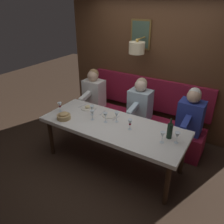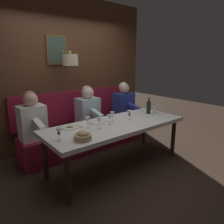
{
  "view_description": "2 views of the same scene",
  "coord_description": "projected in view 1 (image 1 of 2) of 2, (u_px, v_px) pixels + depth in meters",
  "views": [
    {
      "loc": [
        -2.54,
        -1.56,
        2.48
      ],
      "look_at": [
        0.05,
        0.05,
        0.92
      ],
      "focal_mm": 35.84,
      "sensor_mm": 36.0,
      "label": 1
    },
    {
      "loc": [
        -2.35,
        1.99,
        1.7
      ],
      "look_at": [
        0.05,
        0.05,
        0.92
      ],
      "focal_mm": 33.12,
      "sensor_mm": 36.0,
      "label": 2
    }
  ],
  "objects": [
    {
      "name": "wine_glass_7",
      "position": [
        130.0,
        122.0,
        3.27
      ],
      "size": [
        0.07,
        0.07,
        0.16
      ],
      "color": "silver",
      "rests_on": "dining_table"
    },
    {
      "name": "back_wall_panel",
      "position": [
        153.0,
        63.0,
        4.27
      ],
      "size": [
        0.59,
        3.67,
        2.9
      ],
      "color": "#51331E",
      "rests_on": "ground_plane"
    },
    {
      "name": "diner_middle",
      "position": [
        94.0,
        90.0,
        4.55
      ],
      "size": [
        0.6,
        0.4,
        0.79
      ],
      "color": "white",
      "rests_on": "banquette_bench"
    },
    {
      "name": "bread_bowl",
      "position": [
        64.0,
        116.0,
        3.58
      ],
      "size": [
        0.22,
        0.22,
        0.12
      ],
      "color": "tan",
      "rests_on": "dining_table"
    },
    {
      "name": "place_setting_1",
      "position": [
        109.0,
        115.0,
        3.7
      ],
      "size": [
        0.24,
        0.32,
        0.01
      ],
      "color": "silver",
      "rests_on": "dining_table"
    },
    {
      "name": "wine_glass_2",
      "position": [
        177.0,
        135.0,
        2.96
      ],
      "size": [
        0.07,
        0.07,
        0.16
      ],
      "color": "silver",
      "rests_on": "dining_table"
    },
    {
      "name": "dining_table",
      "position": [
        113.0,
        128.0,
        3.48
      ],
      "size": [
        0.9,
        2.27,
        0.74
      ],
      "color": "silver",
      "rests_on": "ground_plane"
    },
    {
      "name": "ground_plane",
      "position": [
        113.0,
        162.0,
        3.78
      ],
      "size": [
        12.0,
        12.0,
        0.0
      ],
      "primitive_type": "plane",
      "color": "#332319"
    },
    {
      "name": "diner_near",
      "position": [
        140.0,
        101.0,
        4.06
      ],
      "size": [
        0.6,
        0.4,
        0.79
      ],
      "color": "silver",
      "rests_on": "banquette_bench"
    },
    {
      "name": "place_setting_0",
      "position": [
        88.0,
        108.0,
        3.94
      ],
      "size": [
        0.24,
        0.33,
        0.05
      ],
      "color": "silver",
      "rests_on": "dining_table"
    },
    {
      "name": "wine_glass_1",
      "position": [
        60.0,
        105.0,
        3.79
      ],
      "size": [
        0.07,
        0.07,
        0.16
      ],
      "color": "silver",
      "rests_on": "dining_table"
    },
    {
      "name": "banquette_bench",
      "position": [
        137.0,
        128.0,
        4.35
      ],
      "size": [
        0.52,
        2.47,
        0.45
      ],
      "primitive_type": "cube",
      "color": "maroon",
      "rests_on": "ground_plane"
    },
    {
      "name": "wine_glass_6",
      "position": [
        105.0,
        116.0,
        3.45
      ],
      "size": [
        0.07,
        0.07,
        0.16
      ],
      "color": "silver",
      "rests_on": "dining_table"
    },
    {
      "name": "wine_bottle",
      "position": [
        170.0,
        131.0,
        3.07
      ],
      "size": [
        0.08,
        0.08,
        0.3
      ],
      "color": "black",
      "rests_on": "dining_table"
    },
    {
      "name": "wine_glass_3",
      "position": [
        92.0,
        108.0,
        3.68
      ],
      "size": [
        0.07,
        0.07,
        0.16
      ],
      "color": "silver",
      "rests_on": "dining_table"
    },
    {
      "name": "wine_glass_4",
      "position": [
        163.0,
        135.0,
        2.96
      ],
      "size": [
        0.07,
        0.07,
        0.16
      ],
      "color": "silver",
      "rests_on": "dining_table"
    },
    {
      "name": "diner_nearest",
      "position": [
        191.0,
        113.0,
        3.63
      ],
      "size": [
        0.6,
        0.4,
        0.79
      ],
      "color": "#283893",
      "rests_on": "banquette_bench"
    },
    {
      "name": "wine_glass_0",
      "position": [
        92.0,
        113.0,
        3.53
      ],
      "size": [
        0.07,
        0.07,
        0.16
      ],
      "color": "silver",
      "rests_on": "dining_table"
    },
    {
      "name": "wine_glass_5",
      "position": [
        117.0,
        115.0,
        3.47
      ],
      "size": [
        0.07,
        0.07,
        0.16
      ],
      "color": "silver",
      "rests_on": "dining_table"
    }
  ]
}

